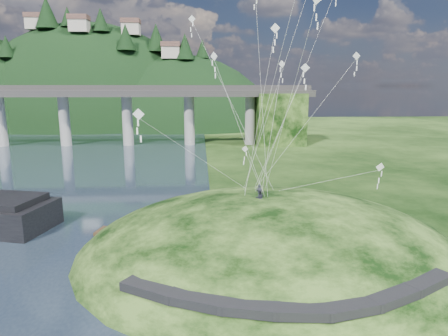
{
  "coord_description": "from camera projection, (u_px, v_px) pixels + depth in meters",
  "views": [
    {
      "loc": [
        1.75,
        -31.79,
        14.8
      ],
      "look_at": [
        4.0,
        6.0,
        7.0
      ],
      "focal_mm": 32.0,
      "sensor_mm": 36.0,
      "label": 1
    }
  ],
  "objects": [
    {
      "name": "kite_flyers",
      "position": [
        260.0,
        188.0,
        36.18
      ],
      "size": [
        0.97,
        2.5,
        1.65
      ],
      "color": "#242430",
      "rests_on": "ground"
    },
    {
      "name": "far_ridge",
      "position": [
        82.0,
        145.0,
        152.38
      ],
      "size": [
        153.0,
        70.0,
        94.5
      ],
      "color": "black",
      "rests_on": "ground"
    },
    {
      "name": "bridge",
      "position": [
        86.0,
        107.0,
        98.97
      ],
      "size": [
        160.0,
        11.0,
        15.0
      ],
      "color": "#2D2B2B",
      "rests_on": "ground"
    },
    {
      "name": "ground",
      "position": [
        181.0,
        263.0,
        33.97
      ],
      "size": [
        320.0,
        320.0,
        0.0
      ],
      "primitive_type": "plane",
      "color": "black",
      "rests_on": "ground"
    },
    {
      "name": "kite_swarm",
      "position": [
        284.0,
        47.0,
        34.41
      ],
      "size": [
        20.63,
        16.45,
        21.03
      ],
      "color": "white",
      "rests_on": "ground"
    },
    {
      "name": "grass_hill",
      "position": [
        270.0,
        267.0,
        36.69
      ],
      "size": [
        36.0,
        32.0,
        13.0
      ],
      "color": "black",
      "rests_on": "ground"
    },
    {
      "name": "footpath",
      "position": [
        295.0,
        297.0,
        24.45
      ],
      "size": [
        22.29,
        5.84,
        0.83
      ],
      "color": "black",
      "rests_on": "ground"
    },
    {
      "name": "wooden_dock",
      "position": [
        163.0,
        235.0,
        39.14
      ],
      "size": [
        13.71,
        5.27,
        0.97
      ],
      "color": "#312214",
      "rests_on": "ground"
    }
  ]
}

